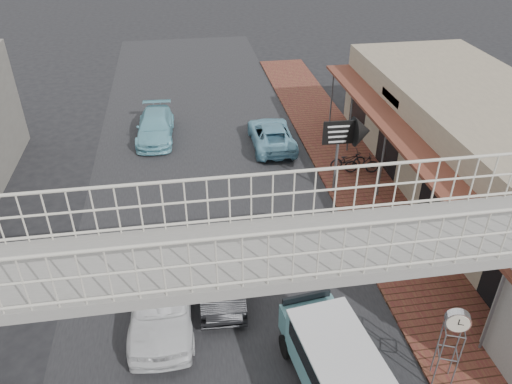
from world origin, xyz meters
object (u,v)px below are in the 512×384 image
object	(u,v)px
white_hatchback	(161,296)
angkot_far	(155,127)
dark_sedan	(221,273)
angkot_curb	(271,135)
street_clock	(457,324)
angkot_van	(334,360)
motorcycle_far	(362,163)
arrow_sign	(359,132)
motorcycle_near	(348,160)

from	to	relation	value
white_hatchback	angkot_far	size ratio (longest dim) A/B	1.08
dark_sedan	angkot_curb	world-z (taller)	dark_sedan
angkot_far	street_clock	xyz separation A→B (m)	(7.46, -15.82, 1.55)
dark_sedan	angkot_far	distance (m)	11.59
angkot_curb	street_clock	world-z (taller)	street_clock
angkot_curb	street_clock	bearing A→B (deg)	98.26
dark_sedan	angkot_van	xyz separation A→B (m)	(2.42, -4.20, 0.52)
street_clock	angkot_van	bearing A→B (deg)	-163.11
white_hatchback	motorcycle_far	xyz separation A→B (m)	(8.70, 7.14, -0.23)
angkot_curb	arrow_sign	bearing A→B (deg)	119.15
angkot_far	motorcycle_far	size ratio (longest dim) A/B	2.81
motorcycle_near	angkot_van	bearing A→B (deg)	156.92
angkot_far	dark_sedan	bearing A→B (deg)	-76.07
angkot_van	angkot_far	bearing A→B (deg)	99.03
dark_sedan	motorcycle_near	size ratio (longest dim) A/B	2.36
white_hatchback	motorcycle_near	bearing A→B (deg)	44.51
angkot_curb	motorcycle_far	size ratio (longest dim) A/B	2.78
angkot_curb	motorcycle_far	xyz separation A→B (m)	(3.41, -3.42, -0.03)
motorcycle_near	arrow_sign	xyz separation A→B (m)	(-0.35, -1.79, 2.24)
dark_sedan	arrow_sign	size ratio (longest dim) A/B	1.17
angkot_van	motorcycle_near	size ratio (longest dim) A/B	2.38
motorcycle_near	arrow_sign	world-z (taller)	arrow_sign
white_hatchback	angkot_van	bearing A→B (deg)	-35.80
angkot_van	arrow_sign	bearing A→B (deg)	61.08
motorcycle_far	street_clock	distance (m)	10.89
white_hatchback	angkot_far	xyz separation A→B (m)	(-0.31, 12.30, -0.16)
angkot_curb	motorcycle_near	bearing A→B (deg)	135.31
angkot_van	motorcycle_near	xyz separation A→B (m)	(3.95, 10.88, -0.63)
angkot_curb	arrow_sign	distance (m)	5.83
angkot_curb	angkot_van	bearing A→B (deg)	86.51
street_clock	motorcycle_near	bearing A→B (deg)	106.10
white_hatchback	motorcycle_far	size ratio (longest dim) A/B	3.03
angkot_van	motorcycle_far	distance (m)	11.34
white_hatchback	angkot_van	size ratio (longest dim) A/B	1.18
street_clock	arrow_sign	distance (m)	9.37
motorcycle_near	angkot_far	bearing A→B (deg)	57.93
angkot_far	angkot_van	distance (m)	16.25
angkot_far	angkot_van	bearing A→B (deg)	-70.46
motorcycle_near	motorcycle_far	xyz separation A→B (m)	(0.49, -0.45, 0.03)
white_hatchback	dark_sedan	distance (m)	2.07
angkot_van	motorcycle_far	bearing A→B (deg)	59.64
angkot_far	motorcycle_near	size ratio (longest dim) A/B	2.61
motorcycle_near	motorcycle_far	size ratio (longest dim) A/B	1.08
white_hatchback	angkot_curb	xyz separation A→B (m)	(5.29, 10.56, -0.20)
street_clock	dark_sedan	bearing A→B (deg)	161.60
white_hatchback	dark_sedan	bearing A→B (deg)	28.12
angkot_far	arrow_sign	world-z (taller)	arrow_sign
arrow_sign	angkot_van	bearing A→B (deg)	-109.96
street_clock	arrow_sign	xyz separation A→B (m)	(0.71, 9.32, 0.60)
angkot_van	arrow_sign	distance (m)	9.91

